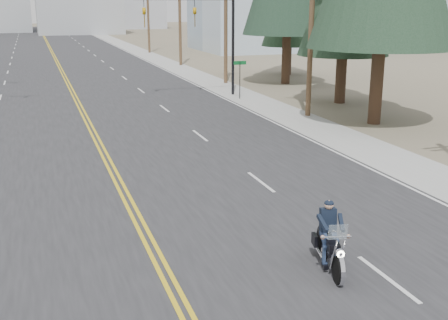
% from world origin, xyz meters
% --- Properties ---
extents(road, '(20.00, 200.00, 0.01)m').
position_xyz_m(road, '(0.00, 70.00, 0.01)').
color(road, '#303033').
rests_on(road, ground).
extents(sidewalk_right, '(3.00, 200.00, 0.01)m').
position_xyz_m(sidewalk_right, '(11.50, 70.00, 0.01)').
color(sidewalk_right, '#A5A5A0').
rests_on(sidewalk_right, ground).
extents(traffic_mast_right, '(7.10, 0.26, 7.00)m').
position_xyz_m(traffic_mast_right, '(8.98, 32.00, 4.94)').
color(traffic_mast_right, black).
rests_on(traffic_mast_right, ground).
extents(street_sign, '(0.90, 0.06, 2.62)m').
position_xyz_m(street_sign, '(10.80, 30.00, 1.80)').
color(street_sign, black).
rests_on(street_sign, ground).
extents(utility_pole_b, '(2.20, 0.30, 11.50)m').
position_xyz_m(utility_pole_b, '(12.50, 23.00, 5.98)').
color(utility_pole_b, brown).
rests_on(utility_pole_b, ground).
extents(utility_pole_c, '(2.20, 0.30, 11.00)m').
position_xyz_m(utility_pole_c, '(12.50, 38.00, 5.73)').
color(utility_pole_c, brown).
rests_on(utility_pole_c, ground).
extents(utility_pole_d, '(2.20, 0.30, 11.50)m').
position_xyz_m(utility_pole_d, '(12.50, 53.00, 5.98)').
color(utility_pole_d, brown).
rests_on(utility_pole_d, ground).
extents(utility_pole_e, '(2.20, 0.30, 11.00)m').
position_xyz_m(utility_pole_e, '(12.50, 70.00, 5.73)').
color(utility_pole_e, brown).
rests_on(utility_pole_e, ground).
extents(haze_bldg_b, '(18.00, 14.00, 14.00)m').
position_xyz_m(haze_bldg_b, '(8.00, 125.00, 7.00)').
color(haze_bldg_b, '#ADB2B7').
rests_on(haze_bldg_b, ground).
extents(haze_bldg_e, '(14.00, 14.00, 12.00)m').
position_xyz_m(haze_bldg_e, '(25.00, 150.00, 6.00)').
color(haze_bldg_e, '#B7BCC6').
rests_on(haze_bldg_e, ground).
extents(motorcyclist, '(1.44, 2.35, 1.71)m').
position_xyz_m(motorcyclist, '(3.95, 4.95, 0.85)').
color(motorcyclist, black).
rests_on(motorcyclist, ground).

